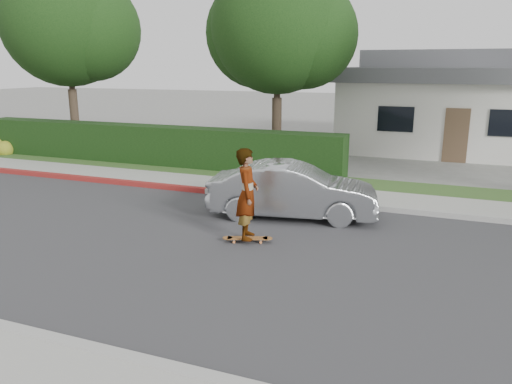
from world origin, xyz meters
The scene contains 14 objects.
ground centered at (0.00, 0.00, 0.00)m, with size 120.00×120.00×0.00m, color slate.
road centered at (0.00, 0.00, 0.01)m, with size 60.00×8.00×0.01m, color #2D2D30.
curb_far centered at (0.00, 4.10, 0.07)m, with size 60.00×0.20×0.15m, color #9E9E99.
curb_red_section centered at (-5.00, 4.10, 0.08)m, with size 12.00×0.21×0.15m, color maroon.
sidewalk_far centered at (0.00, 5.00, 0.06)m, with size 60.00×1.60×0.12m, color gray.
planting_strip centered at (0.00, 6.60, 0.05)m, with size 60.00×1.60×0.10m, color #2D4C1E.
hedge centered at (-3.00, 7.20, 0.75)m, with size 15.00×1.00×1.50m, color black.
flowering_shrub centered at (-10.01, 6.74, 0.33)m, with size 1.40×1.00×0.90m.
tree_left centered at (-7.51, 8.69, 5.26)m, with size 5.99×5.21×8.00m.
tree_center centered at (1.49, 9.19, 4.90)m, with size 5.66×4.84×7.44m.
house centered at (8.00, 16.00, 2.10)m, with size 10.60×8.60×4.30m.
skateboard centered at (3.74, 0.62, 0.09)m, with size 1.07×0.56×0.10m.
skateboarder centered at (3.74, 0.62, 1.08)m, with size 0.71×0.46×1.94m, color white.
car_silver centered at (4.09, 2.75, 0.68)m, with size 1.44×4.12×1.36m, color #A2A5A8.
Camera 1 is at (7.58, -8.71, 3.69)m, focal length 35.00 mm.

